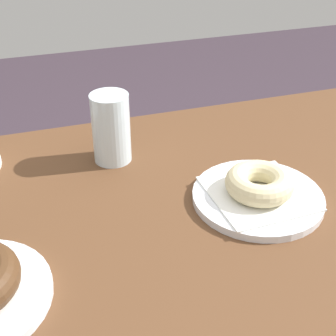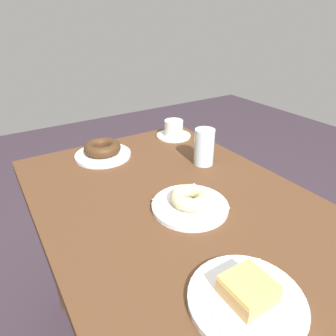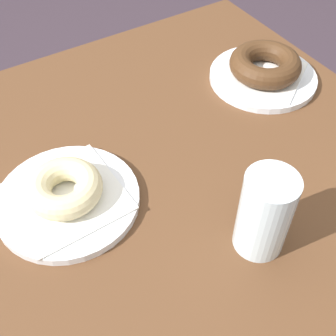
# 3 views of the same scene
# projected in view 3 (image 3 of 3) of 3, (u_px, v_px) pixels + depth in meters

# --- Properties ---
(table) EXTENTS (1.17, 0.71, 0.73)m
(table) POSITION_uv_depth(u_px,v_px,m) (58.00, 244.00, 0.69)
(table) COLOR #55351F
(table) RESTS_ON ground_plane
(plate_sugar_ring) EXTENTS (0.20, 0.20, 0.01)m
(plate_sugar_ring) POSITION_uv_depth(u_px,v_px,m) (68.00, 200.00, 0.62)
(plate_sugar_ring) COLOR white
(plate_sugar_ring) RESTS_ON table
(napkin_sugar_ring) EXTENTS (0.15, 0.15, 0.00)m
(napkin_sugar_ring) POSITION_uv_depth(u_px,v_px,m) (67.00, 197.00, 0.62)
(napkin_sugar_ring) COLOR white
(napkin_sugar_ring) RESTS_ON plate_sugar_ring
(donut_sugar_ring) EXTENTS (0.11, 0.11, 0.04)m
(donut_sugar_ring) POSITION_uv_depth(u_px,v_px,m) (64.00, 188.00, 0.60)
(donut_sugar_ring) COLOR beige
(donut_sugar_ring) RESTS_ON napkin_sugar_ring
(plate_chocolate_ring) EXTENTS (0.20, 0.20, 0.01)m
(plate_chocolate_ring) POSITION_uv_depth(u_px,v_px,m) (263.00, 77.00, 0.82)
(plate_chocolate_ring) COLOR white
(plate_chocolate_ring) RESTS_ON table
(napkin_chocolate_ring) EXTENTS (0.19, 0.19, 0.00)m
(napkin_chocolate_ring) POSITION_uv_depth(u_px,v_px,m) (263.00, 74.00, 0.81)
(napkin_chocolate_ring) COLOR white
(napkin_chocolate_ring) RESTS_ON plate_chocolate_ring
(donut_chocolate_ring) EXTENTS (0.13, 0.13, 0.04)m
(donut_chocolate_ring) POSITION_uv_depth(u_px,v_px,m) (265.00, 64.00, 0.80)
(donut_chocolate_ring) COLOR #452B17
(donut_chocolate_ring) RESTS_ON napkin_chocolate_ring
(water_glass) EXTENTS (0.07, 0.07, 0.12)m
(water_glass) POSITION_uv_depth(u_px,v_px,m) (265.00, 214.00, 0.54)
(water_glass) COLOR silver
(water_glass) RESTS_ON table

